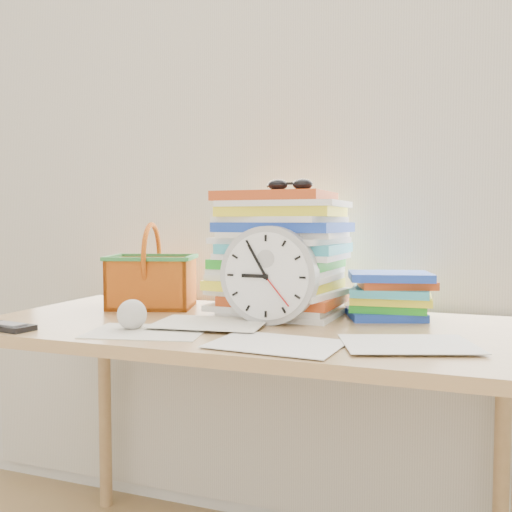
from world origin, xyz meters
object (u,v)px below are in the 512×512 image
at_px(desk, 244,351).
at_px(basket, 152,266).
at_px(calculator, 9,327).
at_px(paper_stack, 280,254).
at_px(book_stack, 391,295).
at_px(clock, 269,275).

bearing_deg(desk, basket, 157.03).
bearing_deg(calculator, desk, 38.38).
height_order(paper_stack, basket, paper_stack).
relative_size(desk, calculator, 10.37).
distance_m(paper_stack, book_stack, 0.33).
distance_m(book_stack, basket, 0.73).
distance_m(desk, clock, 0.21).
bearing_deg(desk, calculator, -150.57).
bearing_deg(book_stack, clock, -146.05).
xyz_separation_m(desk, calculator, (-0.51, -0.29, 0.08)).
relative_size(clock, book_stack, 1.01).
bearing_deg(calculator, clock, 36.03).
relative_size(paper_stack, basket, 1.41).
xyz_separation_m(clock, book_stack, (0.29, 0.19, -0.06)).
distance_m(paper_stack, basket, 0.42).
height_order(paper_stack, calculator, paper_stack).
distance_m(desk, paper_stack, 0.30).
distance_m(paper_stack, clock, 0.16).
distance_m(clock, calculator, 0.66).
xyz_separation_m(paper_stack, basket, (-0.41, -0.01, -0.05)).
bearing_deg(calculator, book_stack, 38.42).
bearing_deg(book_stack, calculator, -150.54).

